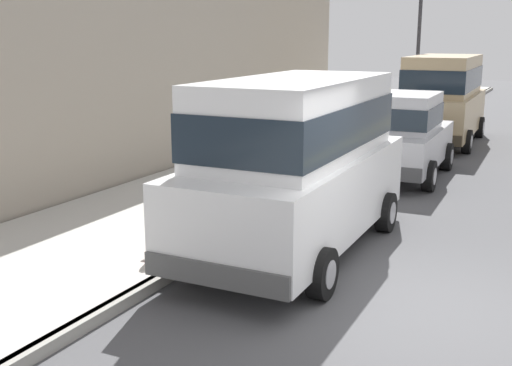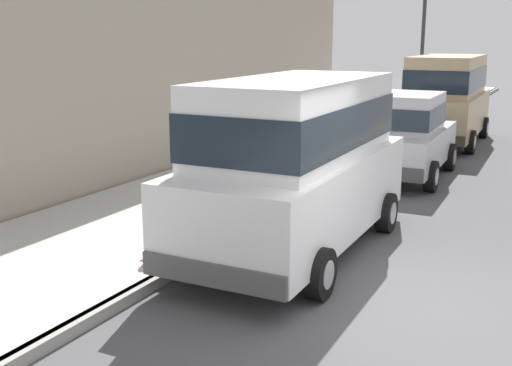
{
  "view_description": "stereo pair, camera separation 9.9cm",
  "coord_description": "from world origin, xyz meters",
  "px_view_note": "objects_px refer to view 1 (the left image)",
  "views": [
    {
      "loc": [
        1.3,
        -6.95,
        3.11
      ],
      "look_at": [
        -3.05,
        1.61,
        0.85
      ],
      "focal_mm": 44.38,
      "sensor_mm": 36.0,
      "label": 1
    },
    {
      "loc": [
        1.38,
        -6.9,
        3.11
      ],
      "look_at": [
        -3.05,
        1.61,
        0.85
      ],
      "focal_mm": 44.38,
      "sensor_mm": 36.0,
      "label": 2
    }
  ],
  "objects_px": {
    "car_tan_van": "(442,95)",
    "street_lamp": "(419,41)",
    "dog_grey": "(207,192)",
    "car_white_van": "(297,157)",
    "fire_hydrant": "(160,231)",
    "car_silver_hatchback": "(400,134)"
  },
  "relations": [
    {
      "from": "car_silver_hatchback",
      "to": "car_tan_van",
      "type": "distance_m",
      "value": 5.16
    },
    {
      "from": "car_silver_hatchback",
      "to": "dog_grey",
      "type": "height_order",
      "value": "car_silver_hatchback"
    },
    {
      "from": "car_white_van",
      "to": "car_tan_van",
      "type": "bearing_deg",
      "value": 90.07
    },
    {
      "from": "car_white_van",
      "to": "dog_grey",
      "type": "xyz_separation_m",
      "value": [
        -2.13,
        1.0,
        -0.97
      ]
    },
    {
      "from": "car_tan_van",
      "to": "street_lamp",
      "type": "distance_m",
      "value": 3.19
    },
    {
      "from": "car_white_van",
      "to": "street_lamp",
      "type": "relative_size",
      "value": 1.12
    },
    {
      "from": "car_white_van",
      "to": "dog_grey",
      "type": "bearing_deg",
      "value": 154.95
    },
    {
      "from": "car_tan_van",
      "to": "fire_hydrant",
      "type": "xyz_separation_m",
      "value": [
        -1.44,
        -12.05,
        -0.92
      ]
    },
    {
      "from": "car_tan_van",
      "to": "street_lamp",
      "type": "xyz_separation_m",
      "value": [
        -1.34,
        2.47,
        1.51
      ]
    },
    {
      "from": "car_tan_van",
      "to": "car_silver_hatchback",
      "type": "bearing_deg",
      "value": -88.92
    },
    {
      "from": "car_white_van",
      "to": "fire_hydrant",
      "type": "distance_m",
      "value": 2.2
    },
    {
      "from": "car_silver_hatchback",
      "to": "fire_hydrant",
      "type": "distance_m",
      "value": 7.1
    },
    {
      "from": "car_silver_hatchback",
      "to": "fire_hydrant",
      "type": "xyz_separation_m",
      "value": [
        -1.54,
        -6.91,
        -0.5
      ]
    },
    {
      "from": "car_tan_van",
      "to": "dog_grey",
      "type": "relative_size",
      "value": 6.59
    },
    {
      "from": "fire_hydrant",
      "to": "car_silver_hatchback",
      "type": "bearing_deg",
      "value": 77.46
    },
    {
      "from": "car_tan_van",
      "to": "dog_grey",
      "type": "xyz_separation_m",
      "value": [
        -2.12,
        -9.69,
        -0.97
      ]
    },
    {
      "from": "car_silver_hatchback",
      "to": "street_lamp",
      "type": "distance_m",
      "value": 7.99
    },
    {
      "from": "street_lamp",
      "to": "car_white_van",
      "type": "bearing_deg",
      "value": -84.13
    },
    {
      "from": "car_white_van",
      "to": "fire_hydrant",
      "type": "xyz_separation_m",
      "value": [
        -1.45,
        -1.37,
        -0.92
      ]
    },
    {
      "from": "car_tan_van",
      "to": "dog_grey",
      "type": "bearing_deg",
      "value": -102.35
    },
    {
      "from": "dog_grey",
      "to": "fire_hydrant",
      "type": "xyz_separation_m",
      "value": [
        0.68,
        -2.37,
        0.05
      ]
    },
    {
      "from": "car_white_van",
      "to": "car_silver_hatchback",
      "type": "relative_size",
      "value": 1.28
    }
  ]
}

